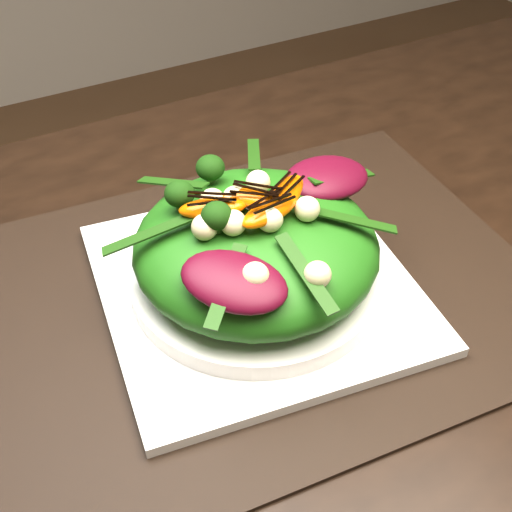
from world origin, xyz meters
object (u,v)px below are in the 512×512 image
salad_bowl (256,275)px  lettuce_mound (256,246)px  placemat (256,292)px  plate_base (256,286)px  orange_segment (234,188)px

salad_bowl → lettuce_mound: (0.00, 0.00, 0.03)m
placemat → lettuce_mound: 0.06m
plate_base → lettuce_mound: 0.05m
lettuce_mound → orange_segment: orange_segment is taller
orange_segment → lettuce_mound: bearing=-81.0°
salad_bowl → lettuce_mound: bearing=0.0°
placemat → plate_base: plate_base is taller
plate_base → lettuce_mound: (0.00, 0.00, 0.05)m
lettuce_mound → orange_segment: (-0.00, 0.03, 0.04)m
plate_base → salad_bowl: bearing=90.0°
salad_bowl → orange_segment: orange_segment is taller
lettuce_mound → plate_base: bearing=-90.0°
placemat → orange_segment: size_ratio=9.17×
salad_bowl → placemat: bearing=0.0°
plate_base → orange_segment: orange_segment is taller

